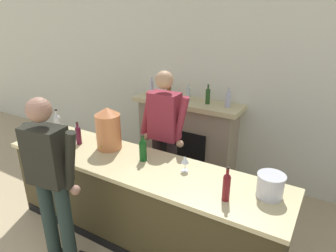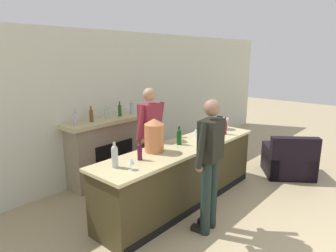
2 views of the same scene
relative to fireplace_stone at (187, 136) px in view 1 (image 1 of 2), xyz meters
name	(u,v)px [view 1 (image 1 of 2)]	position (x,y,z in m)	size (l,w,h in m)	color
wall_back_panel	(200,84)	(0.07, 0.26, 0.77)	(12.00, 0.07, 2.75)	beige
bar_counter	(139,201)	(0.23, -1.60, -0.13)	(3.16, 0.75, 0.95)	#3A311B
fireplace_stone	(187,136)	(0.00, 0.00, 0.00)	(1.65, 0.52, 1.46)	gray
person_customer	(51,183)	(-0.16, -2.35, 0.39)	(0.65, 0.34, 1.79)	#1E2C27
person_bartender	(164,136)	(0.17, -0.95, 0.40)	(0.66, 0.31, 1.80)	#2B2120
copper_dispenser	(108,128)	(-0.26, -1.46, 0.59)	(0.29, 0.32, 0.49)	#CA7745
ice_bucket_steel	(270,186)	(1.55, -1.49, 0.45)	(0.24, 0.24, 0.21)	silver
wine_bottle_port_short	(143,149)	(0.25, -1.51, 0.48)	(0.08, 0.08, 0.29)	#0E4314
wine_bottle_burgundy_dark	(78,134)	(-0.64, -1.56, 0.47)	(0.06, 0.06, 0.28)	#4B1025
wine_bottle_chardonnay_pale	(226,186)	(1.25, -1.74, 0.48)	(0.07, 0.07, 0.31)	maroon
wine_bottle_cabernet_heavy	(58,124)	(-1.03, -1.52, 0.50)	(0.08, 0.08, 0.35)	#B2B7B8
wine_glass_back_row	(185,160)	(0.73, -1.48, 0.46)	(0.08, 0.08, 0.16)	silver
wine_glass_front_right	(48,135)	(-0.95, -1.73, 0.45)	(0.08, 0.08, 0.15)	silver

